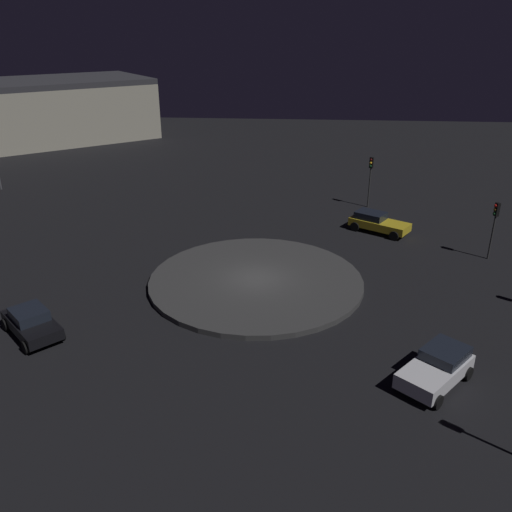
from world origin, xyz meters
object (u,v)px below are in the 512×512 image
at_px(traffic_light_northeast, 371,172).
at_px(traffic_light_east, 495,219).
at_px(store_building, 4,114).
at_px(car_black, 31,322).
at_px(car_white, 437,367).
at_px(car_yellow, 377,222).

height_order(traffic_light_northeast, traffic_light_east, traffic_light_northeast).
height_order(traffic_light_east, store_building, store_building).
height_order(car_black, store_building, store_building).
bearing_deg(traffic_light_northeast, car_white, 29.53).
height_order(car_black, traffic_light_east, traffic_light_east).
distance_m(car_black, store_building, 50.67).
height_order(car_yellow, traffic_light_northeast, traffic_light_northeast).
bearing_deg(car_black, store_building, -17.42).
relative_size(car_white, car_black, 1.01).
bearing_deg(store_building, car_white, 95.33).
bearing_deg(traffic_light_east, car_white, 47.15).
distance_m(car_yellow, store_building, 52.14).
height_order(car_black, traffic_light_northeast, traffic_light_northeast).
bearing_deg(store_building, car_yellow, 109.19).
height_order(car_white, traffic_light_northeast, traffic_light_northeast).
bearing_deg(car_yellow, traffic_light_east, -0.87).
relative_size(traffic_light_northeast, traffic_light_east, 1.10).
distance_m(car_white, car_black, 19.67).
distance_m(car_white, traffic_light_northeast, 24.45).
distance_m(car_yellow, traffic_light_northeast, 6.35).
relative_size(car_black, traffic_light_northeast, 0.93).
bearing_deg(traffic_light_northeast, traffic_light_east, 62.17).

